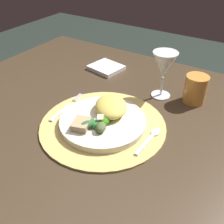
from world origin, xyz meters
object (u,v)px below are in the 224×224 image
object	(u,v)px
fork	(66,108)
spoon	(152,136)
wine_glass	(164,66)
amber_tumbler	(195,89)
dining_table	(118,162)
napkin	(106,68)
dinner_plate	(103,122)

from	to	relation	value
fork	spoon	xyz separation A→B (m)	(0.29, 0.02, 0.00)
fork	spoon	bearing A→B (deg)	4.10
wine_glass	amber_tumbler	bearing A→B (deg)	13.23
dining_table	napkin	world-z (taller)	napkin
spoon	amber_tumbler	world-z (taller)	amber_tumbler
spoon	wine_glass	size ratio (longest dim) A/B	0.82
dining_table	amber_tumbler	size ratio (longest dim) A/B	14.36
wine_glass	spoon	bearing A→B (deg)	-72.37
napkin	amber_tumbler	bearing A→B (deg)	-7.00
dining_table	fork	distance (m)	0.24
fork	wine_glass	bearing A→B (deg)	48.20
dinner_plate	fork	distance (m)	0.15
wine_glass	amber_tumbler	xyz separation A→B (m)	(0.11, 0.03, -0.06)
wine_glass	dinner_plate	bearing A→B (deg)	-106.69
spoon	fork	bearing A→B (deg)	-175.90
amber_tumbler	fork	bearing A→B (deg)	-140.35
dining_table	napkin	size ratio (longest dim) A/B	10.93
wine_glass	fork	bearing A→B (deg)	-131.80
spoon	napkin	world-z (taller)	napkin
dinner_plate	fork	bearing A→B (deg)	179.02
spoon	amber_tumbler	distance (m)	0.26
spoon	amber_tumbler	bearing A→B (deg)	81.84
dining_table	spoon	bearing A→B (deg)	0.86
dining_table	fork	xyz separation A→B (m)	(-0.19, -0.02, 0.15)
dinner_plate	spoon	world-z (taller)	dinner_plate
dinner_plate	fork	world-z (taller)	dinner_plate
fork	wine_glass	world-z (taller)	wine_glass
dining_table	wine_glass	world-z (taller)	wine_glass
dinner_plate	napkin	xyz separation A→B (m)	(-0.20, 0.32, -0.01)
dining_table	dinner_plate	distance (m)	0.17
fork	napkin	bearing A→B (deg)	99.69
fork	spoon	size ratio (longest dim) A/B	1.31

